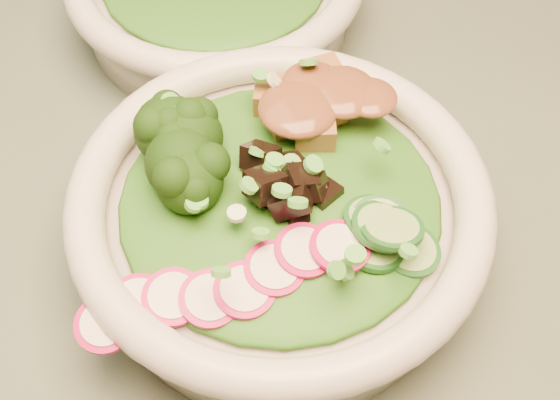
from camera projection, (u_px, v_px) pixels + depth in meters
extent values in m
cube|color=#535F4F|center=(479.00, 180.00, 0.57)|extent=(1.20, 0.80, 0.03)
cylinder|color=silver|center=(280.00, 230.00, 0.50)|extent=(0.23, 0.23, 0.05)
torus|color=silver|center=(280.00, 199.00, 0.47)|extent=(0.26, 0.26, 0.03)
cylinder|color=silver|center=(217.00, 3.00, 0.64)|extent=(0.21, 0.21, 0.05)
ellipsoid|color=#165612|center=(280.00, 199.00, 0.47)|extent=(0.20, 0.20, 0.02)
ellipsoid|color=brown|center=(319.00, 104.00, 0.49)|extent=(0.07, 0.05, 0.02)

